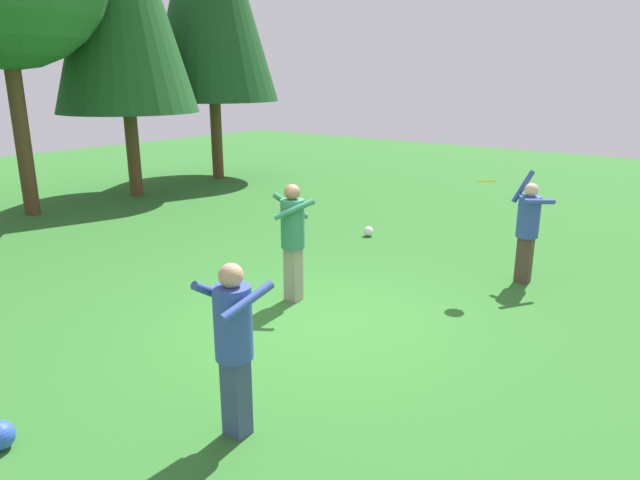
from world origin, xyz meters
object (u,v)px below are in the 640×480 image
Objects in this scene: person_catcher at (293,233)px; ball_white at (369,231)px; ball_blue at (0,436)px; person_bystander at (234,336)px; frisbee at (487,181)px; person_thrower at (528,224)px.

ball_white is at bearing 58.28° from person_catcher.
person_catcher is 6.58× the size of ball_blue.
person_bystander is 6.31× the size of ball_blue.
person_catcher is at bearing 34.10° from person_bystander.
frisbee is at bearing 0.00° from person_bystander.
person_catcher reaches higher than ball_blue.
ball_blue is (-7.08, 2.18, -0.82)m from person_thrower.
person_catcher is (-2.82, 2.40, 0.07)m from person_thrower.
frisbee is 3.66m from ball_white.
person_thrower reaches higher than frisbee.
ball_blue is 7.94m from ball_white.
ball_blue is at bearing 136.89° from person_bystander.
person_thrower reaches higher than person_bystander.
ball_white is at bearing 64.15° from frisbee.
person_thrower reaches higher than ball_white.
person_bystander is at bearing -156.81° from ball_white.
person_thrower is 1.02× the size of person_catcher.
frisbee reaches higher than person_bystander.
person_thrower is 3.61m from ball_white.
person_thrower is at bearing -4.23° from person_bystander.
person_catcher is at bearing -164.04° from ball_white.
person_bystander is (-5.64, 0.69, 0.03)m from person_thrower.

